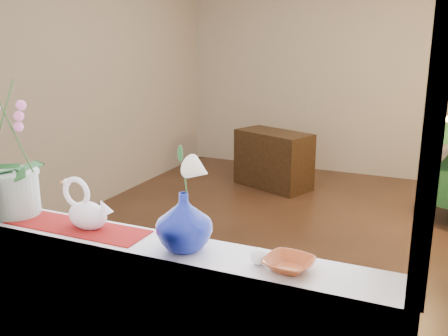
# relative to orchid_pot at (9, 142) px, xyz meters

# --- Properties ---
(ground) EXTENTS (5.00, 5.00, 0.00)m
(ground) POSITION_rel_orchid_pot_xyz_m (0.76, 2.36, -1.28)
(ground) COLOR #352115
(ground) RESTS_ON ground
(wall_back) EXTENTS (4.50, 0.10, 2.70)m
(wall_back) POSITION_rel_orchid_pot_xyz_m (0.76, 4.86, 0.07)
(wall_back) COLOR beige
(wall_back) RESTS_ON ground
(wall_front) EXTENTS (4.50, 0.10, 2.70)m
(wall_front) POSITION_rel_orchid_pot_xyz_m (0.76, -0.14, 0.07)
(wall_front) COLOR beige
(wall_front) RESTS_ON ground
(wall_left) EXTENTS (0.10, 5.00, 2.70)m
(wall_left) POSITION_rel_orchid_pot_xyz_m (-1.49, 2.36, 0.07)
(wall_left) COLOR beige
(wall_left) RESTS_ON ground
(windowsill) EXTENTS (2.20, 0.26, 0.04)m
(windowsill) POSITION_rel_orchid_pot_xyz_m (0.76, -0.01, -0.38)
(windowsill) COLOR white
(windowsill) RESTS_ON window_apron
(window_frame) EXTENTS (2.22, 0.06, 1.60)m
(window_frame) POSITION_rel_orchid_pot_xyz_m (0.76, -0.11, 0.42)
(window_frame) COLOR white
(window_frame) RESTS_ON windowsill
(runner) EXTENTS (0.70, 0.20, 0.01)m
(runner) POSITION_rel_orchid_pot_xyz_m (0.38, -0.01, -0.36)
(runner) COLOR maroon
(runner) RESTS_ON windowsill
(orchid_pot) EXTENTS (0.28, 0.28, 0.73)m
(orchid_pot) POSITION_rel_orchid_pot_xyz_m (0.00, 0.00, 0.00)
(orchid_pot) COLOR white
(orchid_pot) RESTS_ON windowsill
(swan) EXTENTS (0.29, 0.19, 0.22)m
(swan) POSITION_rel_orchid_pot_xyz_m (0.43, 0.00, -0.25)
(swan) COLOR white
(swan) RESTS_ON windowsill
(blue_vase) EXTENTS (0.29, 0.29, 0.28)m
(blue_vase) POSITION_rel_orchid_pot_xyz_m (0.94, -0.02, -0.23)
(blue_vase) COLOR navy
(blue_vase) RESTS_ON windowsill
(lily) EXTENTS (0.15, 0.09, 0.21)m
(lily) POSITION_rel_orchid_pot_xyz_m (0.94, -0.02, 0.02)
(lily) COLOR silver
(lily) RESTS_ON blue_vase
(paperweight) EXTENTS (0.09, 0.09, 0.07)m
(paperweight) POSITION_rel_orchid_pot_xyz_m (1.27, -0.03, -0.33)
(paperweight) COLOR white
(paperweight) RESTS_ON windowsill
(amber_dish) EXTENTS (0.18, 0.18, 0.04)m
(amber_dish) POSITION_rel_orchid_pot_xyz_m (1.39, -0.02, -0.34)
(amber_dish) COLOR #A1421B
(amber_dish) RESTS_ON windowsill
(side_table) EXTENTS (1.00, 0.75, 0.67)m
(side_table) POSITION_rel_orchid_pot_xyz_m (0.03, 3.84, -0.95)
(side_table) COLOR black
(side_table) RESTS_ON ground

